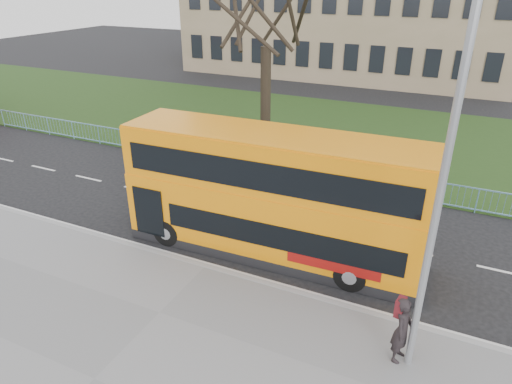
# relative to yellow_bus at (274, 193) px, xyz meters

# --- Properties ---
(ground) EXTENTS (120.00, 120.00, 0.00)m
(ground) POSITION_rel_yellow_bus_xyz_m (-1.60, -0.39, -2.31)
(ground) COLOR black
(ground) RESTS_ON ground
(pavement) EXTENTS (80.00, 10.50, 0.12)m
(pavement) POSITION_rel_yellow_bus_xyz_m (-1.60, -7.14, -2.25)
(pavement) COLOR slate
(pavement) RESTS_ON ground
(kerb) EXTENTS (80.00, 0.20, 0.14)m
(kerb) POSITION_rel_yellow_bus_xyz_m (-1.60, -1.94, -2.24)
(kerb) COLOR gray
(kerb) RESTS_ON ground
(grass_verge) EXTENTS (80.00, 15.40, 0.08)m
(grass_verge) POSITION_rel_yellow_bus_xyz_m (-1.60, 13.91, -2.27)
(grass_verge) COLOR #203C15
(grass_verge) RESTS_ON ground
(guard_railing) EXTENTS (40.00, 0.12, 1.10)m
(guard_railing) POSITION_rel_yellow_bus_xyz_m (-1.60, 6.21, -1.76)
(guard_railing) COLOR #72ABCA
(guard_railing) RESTS_ON ground
(bare_tree) EXTENTS (9.12, 9.12, 13.03)m
(bare_tree) POSITION_rel_yellow_bus_xyz_m (-4.60, 9.61, 4.29)
(bare_tree) COLOR black
(bare_tree) RESTS_ON grass_verge
(yellow_bus) EXTENTS (10.34, 2.78, 4.30)m
(yellow_bus) POSITION_rel_yellow_bus_xyz_m (0.00, 0.00, 0.00)
(yellow_bus) COLOR orange
(yellow_bus) RESTS_ON ground
(pedestrian) EXTENTS (0.54, 0.72, 1.81)m
(pedestrian) POSITION_rel_yellow_bus_xyz_m (4.89, -3.35, -1.28)
(pedestrian) COLOR black
(pedestrian) RESTS_ON pavement
(street_lamp) EXTENTS (1.91, 0.20, 9.01)m
(street_lamp) POSITION_rel_yellow_bus_xyz_m (5.03, -3.39, 2.75)
(street_lamp) COLOR #93969B
(street_lamp) RESTS_ON pavement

